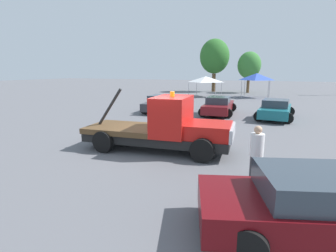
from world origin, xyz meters
TOP-DOWN VIEW (x-y plane):
  - ground_plane at (0.00, 0.00)m, footprint 160.00×160.00m
  - tow_truck at (0.37, 0.04)m, footprint 6.24×2.67m
  - foreground_car at (5.52, -3.99)m, footprint 5.29×3.38m
  - person_near_truck at (4.06, -1.87)m, footprint 0.38×0.38m
  - parked_car_charcoal at (-4.04, 9.46)m, footprint 2.74×4.54m
  - parked_car_maroon at (0.34, 10.03)m, footprint 2.66×4.98m
  - parked_car_teal at (4.33, 9.64)m, footprint 2.56×4.58m
  - canopy_tent_white at (-4.15, 22.81)m, footprint 3.39×3.39m
  - canopy_tent_blue at (1.75, 24.27)m, footprint 3.07×3.07m
  - tree_left at (-5.15, 31.28)m, footprint 4.46×4.46m
  - tree_center at (0.04, 31.16)m, footprint 3.33×3.33m

SIDE VIEW (x-z plane):
  - ground_plane at x=0.00m, z-range 0.00..0.00m
  - parked_car_teal at x=4.33m, z-range -0.02..1.32m
  - parked_car_charcoal at x=-4.04m, z-range -0.02..1.32m
  - parked_car_maroon at x=0.34m, z-range -0.02..1.32m
  - foreground_car at x=5.52m, z-range -0.02..1.32m
  - tow_truck at x=0.37m, z-range -0.31..2.21m
  - person_near_truck at x=4.06m, z-range 0.13..1.85m
  - canopy_tent_white at x=-4.15m, z-range 0.91..3.45m
  - canopy_tent_blue at x=1.75m, z-range 1.05..3.97m
  - tree_center at x=0.04m, z-range 1.01..6.95m
  - tree_left at x=-5.15m, z-range 1.36..9.32m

